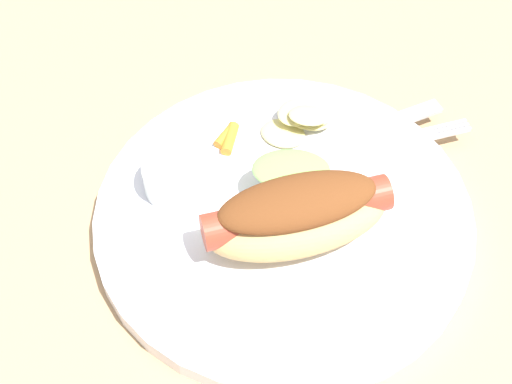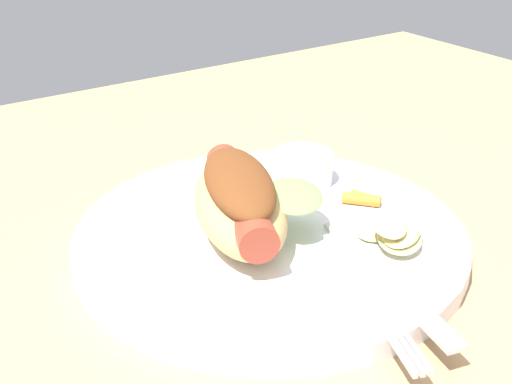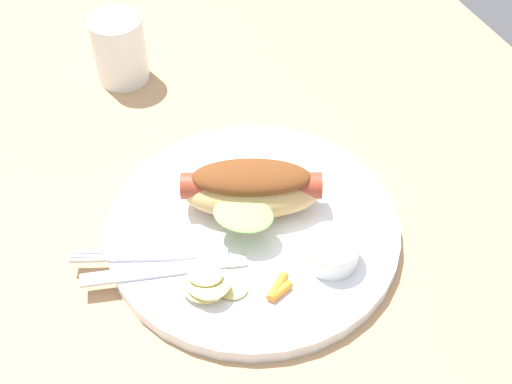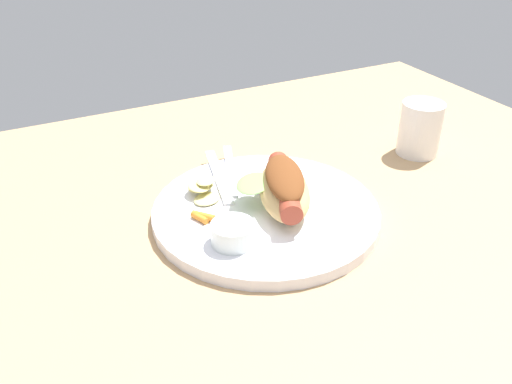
{
  "view_description": "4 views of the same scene",
  "coord_description": "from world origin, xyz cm",
  "px_view_note": "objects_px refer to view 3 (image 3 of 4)",
  "views": [
    {
      "loc": [
        26.46,
        -23.18,
        49.36
      ],
      "look_at": [
        -1.15,
        -1.86,
        4.4
      ],
      "focal_mm": 53.23,
      "sensor_mm": 36.0,
      "label": 1
    },
    {
      "loc": [
        26.15,
        36.47,
        27.13
      ],
      "look_at": [
        0.01,
        -1.86,
        3.94
      ],
      "focal_mm": 47.47,
      "sensor_mm": 36.0,
      "label": 2
    },
    {
      "loc": [
        -41.18,
        16.58,
        53.91
      ],
      "look_at": [
        -0.08,
        -0.26,
        6.22
      ],
      "focal_mm": 47.44,
      "sensor_mm": 36.0,
      "label": 3
    },
    {
      "loc": [
        -27.93,
        -52.35,
        39.63
      ],
      "look_at": [
        -1.66,
        -0.44,
        4.57
      ],
      "focal_mm": 37.69,
      "sensor_mm": 36.0,
      "label": 4
    }
  ],
  "objects_px": {
    "knife": "(164,270)",
    "fork": "(152,255)",
    "carrot_garnish": "(279,289)",
    "drinking_cup": "(119,49)",
    "plate": "(251,227)",
    "hot_dog": "(251,188)",
    "sauce_ramekin": "(332,251)",
    "chips_pile": "(211,285)"
  },
  "relations": [
    {
      "from": "plate",
      "to": "chips_pile",
      "type": "relative_size",
      "value": 4.01
    },
    {
      "from": "plate",
      "to": "hot_dog",
      "type": "xyz_separation_m",
      "value": [
        0.02,
        -0.01,
        0.04
      ]
    },
    {
      "from": "hot_dog",
      "to": "sauce_ramekin",
      "type": "xyz_separation_m",
      "value": [
        -0.09,
        -0.05,
        -0.01
      ]
    },
    {
      "from": "sauce_ramekin",
      "to": "drinking_cup",
      "type": "distance_m",
      "value": 0.39
    },
    {
      "from": "knife",
      "to": "carrot_garnish",
      "type": "height_order",
      "value": "carrot_garnish"
    },
    {
      "from": "knife",
      "to": "carrot_garnish",
      "type": "xyz_separation_m",
      "value": [
        -0.06,
        -0.09,
        0.0
      ]
    },
    {
      "from": "knife",
      "to": "carrot_garnish",
      "type": "relative_size",
      "value": 5.4
    },
    {
      "from": "fork",
      "to": "carrot_garnish",
      "type": "xyz_separation_m",
      "value": [
        -0.08,
        -0.1,
        0.0
      ]
    },
    {
      "from": "hot_dog",
      "to": "drinking_cup",
      "type": "bearing_deg",
      "value": -55.45
    },
    {
      "from": "plate",
      "to": "knife",
      "type": "relative_size",
      "value": 1.88
    },
    {
      "from": "sauce_ramekin",
      "to": "drinking_cup",
      "type": "relative_size",
      "value": 0.61
    },
    {
      "from": "sauce_ramekin",
      "to": "carrot_garnish",
      "type": "relative_size",
      "value": 1.79
    },
    {
      "from": "sauce_ramekin",
      "to": "carrot_garnish",
      "type": "distance_m",
      "value": 0.06
    },
    {
      "from": "knife",
      "to": "drinking_cup",
      "type": "distance_m",
      "value": 0.33
    },
    {
      "from": "chips_pile",
      "to": "carrot_garnish",
      "type": "bearing_deg",
      "value": -112.51
    },
    {
      "from": "hot_dog",
      "to": "carrot_garnish",
      "type": "relative_size",
      "value": 5.26
    },
    {
      "from": "hot_dog",
      "to": "drinking_cup",
      "type": "relative_size",
      "value": 1.8
    },
    {
      "from": "carrot_garnish",
      "to": "sauce_ramekin",
      "type": "bearing_deg",
      "value": -76.32
    },
    {
      "from": "plate",
      "to": "fork",
      "type": "xyz_separation_m",
      "value": [
        -0.0,
        0.11,
        0.01
      ]
    },
    {
      "from": "sauce_ramekin",
      "to": "knife",
      "type": "distance_m",
      "value": 0.16
    },
    {
      "from": "hot_dog",
      "to": "knife",
      "type": "bearing_deg",
      "value": 45.03
    },
    {
      "from": "fork",
      "to": "drinking_cup",
      "type": "distance_m",
      "value": 0.31
    },
    {
      "from": "hot_dog",
      "to": "fork",
      "type": "distance_m",
      "value": 0.12
    },
    {
      "from": "fork",
      "to": "drinking_cup",
      "type": "xyz_separation_m",
      "value": [
        0.31,
        -0.05,
        0.02
      ]
    },
    {
      "from": "sauce_ramekin",
      "to": "carrot_garnish",
      "type": "height_order",
      "value": "sauce_ramekin"
    },
    {
      "from": "hot_dog",
      "to": "chips_pile",
      "type": "bearing_deg",
      "value": 70.7
    },
    {
      "from": "sauce_ramekin",
      "to": "plate",
      "type": "bearing_deg",
      "value": 35.68
    },
    {
      "from": "plate",
      "to": "sauce_ramekin",
      "type": "distance_m",
      "value": 0.09
    },
    {
      "from": "sauce_ramekin",
      "to": "chips_pile",
      "type": "bearing_deg",
      "value": 85.69
    },
    {
      "from": "sauce_ramekin",
      "to": "hot_dog",
      "type": "bearing_deg",
      "value": 25.87
    },
    {
      "from": "plate",
      "to": "sauce_ramekin",
      "type": "xyz_separation_m",
      "value": [
        -0.07,
        -0.05,
        0.02
      ]
    },
    {
      "from": "carrot_garnish",
      "to": "drinking_cup",
      "type": "distance_m",
      "value": 0.4
    },
    {
      "from": "fork",
      "to": "chips_pile",
      "type": "height_order",
      "value": "chips_pile"
    },
    {
      "from": "plate",
      "to": "carrot_garnish",
      "type": "relative_size",
      "value": 10.13
    },
    {
      "from": "knife",
      "to": "drinking_cup",
      "type": "xyz_separation_m",
      "value": [
        0.33,
        -0.04,
        0.03
      ]
    },
    {
      "from": "hot_dog",
      "to": "knife",
      "type": "height_order",
      "value": "hot_dog"
    },
    {
      "from": "knife",
      "to": "plate",
      "type": "bearing_deg",
      "value": -152.26
    },
    {
      "from": "plate",
      "to": "carrot_garnish",
      "type": "height_order",
      "value": "carrot_garnish"
    },
    {
      "from": "fork",
      "to": "carrot_garnish",
      "type": "height_order",
      "value": "carrot_garnish"
    },
    {
      "from": "knife",
      "to": "chips_pile",
      "type": "distance_m",
      "value": 0.05
    },
    {
      "from": "hot_dog",
      "to": "fork",
      "type": "height_order",
      "value": "hot_dog"
    },
    {
      "from": "knife",
      "to": "fork",
      "type": "bearing_deg",
      "value": -62.54
    }
  ]
}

